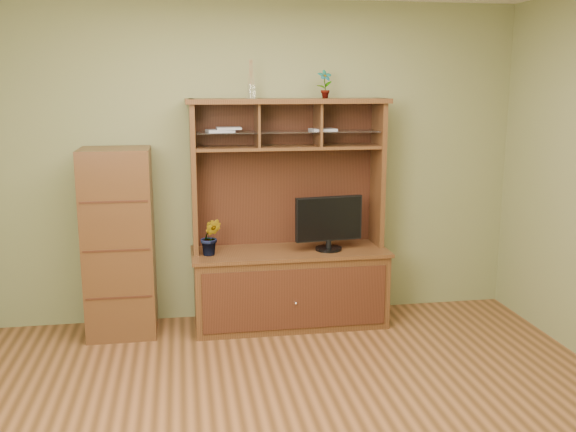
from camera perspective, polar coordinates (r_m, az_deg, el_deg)
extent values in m
cube|color=#4F3016|center=(4.04, 1.40, -18.42)|extent=(4.50, 4.00, 0.02)
cube|color=olive|center=(5.52, -2.50, 4.73)|extent=(4.50, 0.02, 2.70)
cube|color=olive|center=(1.71, 14.82, -11.66)|extent=(4.50, 0.02, 2.70)
cube|color=#442813|center=(5.48, 0.15, -6.46)|extent=(1.60, 0.55, 0.62)
cube|color=#34180E|center=(5.22, 0.68, -7.41)|extent=(1.50, 0.01, 0.50)
sphere|color=silver|center=(5.22, 0.71, -7.78)|extent=(0.02, 0.02, 0.02)
cube|color=#442813|center=(5.39, 0.16, -3.18)|extent=(1.64, 0.59, 0.03)
cube|color=#442813|center=(5.29, -8.40, 3.48)|extent=(0.04, 0.35, 1.25)
cube|color=#442813|center=(5.54, 7.97, 3.87)|extent=(0.04, 0.35, 1.25)
cube|color=#34180E|center=(5.52, -0.30, 3.95)|extent=(1.52, 0.02, 1.25)
cube|color=#442813|center=(5.31, -0.02, 10.20)|extent=(1.66, 0.40, 0.04)
cube|color=#442813|center=(5.34, -0.02, 6.11)|extent=(1.52, 0.32, 0.02)
cube|color=#442813|center=(5.28, -2.76, 8.07)|extent=(0.02, 0.31, 0.35)
cube|color=#442813|center=(5.37, 2.67, 8.13)|extent=(0.02, 0.31, 0.35)
cube|color=silver|center=(5.31, 0.00, 7.50)|extent=(1.50, 0.27, 0.01)
cylinder|color=black|center=(5.39, 3.62, -2.92)|extent=(0.22, 0.22, 0.02)
cylinder|color=black|center=(5.38, 3.63, -2.45)|extent=(0.04, 0.04, 0.07)
cube|color=black|center=(5.33, 3.66, -0.24)|extent=(0.57, 0.11, 0.37)
imported|color=#315A1F|center=(5.22, -6.89, -1.86)|extent=(0.18, 0.16, 0.30)
imported|color=#386423|center=(5.37, 3.29, 11.64)|extent=(0.13, 0.10, 0.23)
cylinder|color=silver|center=(5.27, -3.29, 10.99)|extent=(0.06, 0.06, 0.11)
cylinder|color=#8E6A47|center=(5.27, -3.31, 12.67)|extent=(0.04, 0.04, 0.20)
cube|color=#A1A1A6|center=(5.26, -6.06, 7.54)|extent=(0.24, 0.19, 0.02)
cube|color=#A1A1A6|center=(5.26, -5.30, 7.78)|extent=(0.20, 0.16, 0.02)
cube|color=#A1A1A6|center=(5.38, 3.12, 7.67)|extent=(0.22, 0.18, 0.02)
cube|color=#442813|center=(5.34, -14.77, -2.32)|extent=(0.54, 0.49, 1.52)
cube|color=#34180E|center=(5.21, -14.79, -7.04)|extent=(0.50, 0.01, 0.02)
cube|color=#34180E|center=(5.10, -15.01, -2.98)|extent=(0.50, 0.01, 0.01)
cube|color=#34180E|center=(5.02, -15.24, 1.23)|extent=(0.50, 0.01, 0.02)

